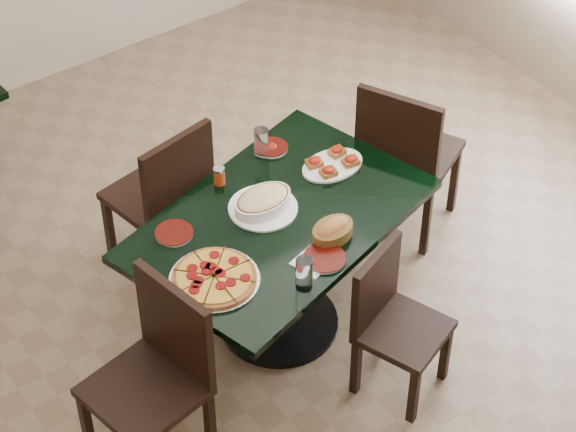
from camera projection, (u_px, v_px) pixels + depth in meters
floor at (303, 323)px, 5.80m from camera, size 5.50×5.50×0.00m
main_table at (279, 245)px, 5.42m from camera, size 1.62×1.26×0.75m
chair_far at (166, 192)px, 5.75m from camera, size 0.51×0.51×0.95m
chair_near at (391, 316)px, 5.24m from camera, size 0.48×0.48×0.80m
chair_right at (404, 152)px, 5.95m from camera, size 0.62×0.62×1.00m
chair_left at (158, 368)px, 4.88m from camera, size 0.53×0.53×0.97m
pepperoni_pizza at (214, 278)px, 4.97m from camera, size 0.41×0.41×0.04m
lasagna_casserole at (263, 202)px, 5.30m from camera, size 0.33×0.33×0.09m
bread_basket at (333, 230)px, 5.17m from camera, size 0.24×0.18×0.09m
bruschetta_platter at (332, 163)px, 5.55m from camera, size 0.33×0.23×0.05m
side_plate_near at (324, 258)px, 5.08m from camera, size 0.20×0.20×0.02m
side_plate_far_r at (272, 147)px, 5.66m from camera, size 0.16×0.16×0.03m
side_plate_far_l at (174, 233)px, 5.20m from camera, size 0.18×0.18×0.02m
napkin_setting at (313, 262)px, 5.07m from camera, size 0.19×0.19×0.01m
water_glass_a at (261, 143)px, 5.58m from camera, size 0.07×0.07×0.16m
water_glass_b at (304, 274)px, 4.90m from camera, size 0.08×0.08×0.16m
pepper_shaker at (219, 176)px, 5.44m from camera, size 0.06×0.06×0.10m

